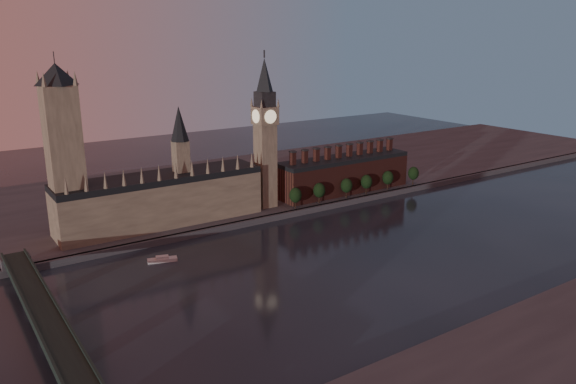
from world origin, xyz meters
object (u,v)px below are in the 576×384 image
object	(u,v)px
victoria_tower	(64,148)
big_ben	(265,132)
westminster_bridge	(56,338)
river_boat	(162,259)

from	to	relation	value
victoria_tower	big_ben	bearing A→B (deg)	-2.20
westminster_bridge	river_boat	size ratio (longest dim) A/B	11.98
big_ben	westminster_bridge	distance (m)	205.83
victoria_tower	westminster_bridge	world-z (taller)	victoria_tower
victoria_tower	big_ben	world-z (taller)	victoria_tower
victoria_tower	westminster_bridge	distance (m)	133.21
victoria_tower	big_ben	size ratio (longest dim) A/B	1.01
river_boat	victoria_tower	bearing A→B (deg)	140.93
victoria_tower	river_boat	distance (m)	84.46
river_boat	big_ben	bearing A→B (deg)	42.47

